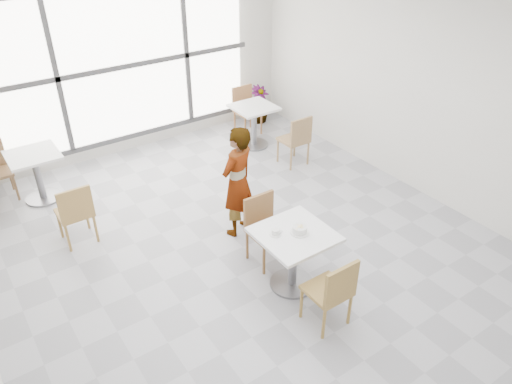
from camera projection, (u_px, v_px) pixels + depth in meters
floor at (243, 247)px, 6.39m from camera, size 7.00×7.00×0.00m
ceiling at (239, 5)px, 4.80m from camera, size 7.00×7.00×0.00m
wall_back at (124, 65)px, 8.03m from camera, size 6.00×0.00×6.00m
wall_right at (416, 90)px, 7.04m from camera, size 0.00×7.00×7.00m
window at (126, 66)px, 7.99m from camera, size 4.60×0.07×2.52m
main_table at (294, 249)px, 5.52m from camera, size 0.80×0.80×0.75m
chair_near at (333, 290)px, 5.00m from camera, size 0.42×0.42×0.87m
chair_far at (264, 225)px, 5.96m from camera, size 0.42×0.42×0.87m
oatmeal_bowl at (300, 229)px, 5.38m from camera, size 0.21×0.21×0.09m
coffee_cup at (276, 232)px, 5.36m from camera, size 0.16×0.13×0.07m
person at (238, 182)px, 6.30m from camera, size 0.65×0.54×1.53m
bg_table_left at (36, 170)px, 7.13m from camera, size 0.70×0.70×0.75m
bg_table_right at (254, 120)px, 8.63m from camera, size 0.70×0.70×0.75m
bg_chair_left_near at (75, 211)px, 6.21m from camera, size 0.42×0.42×0.87m
bg_chair_right_near at (297, 138)px, 8.00m from camera, size 0.42×0.42×0.87m
bg_chair_right_far at (245, 107)px, 9.13m from camera, size 0.42×0.42×0.87m
plant_right at (259, 104)px, 9.61m from camera, size 0.45×0.45×0.71m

